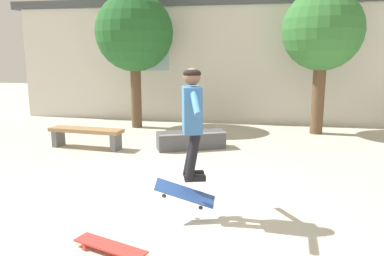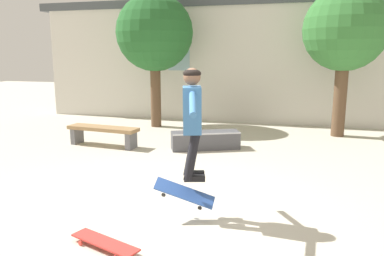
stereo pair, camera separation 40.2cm
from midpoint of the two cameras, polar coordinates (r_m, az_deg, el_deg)
The scene contains 9 objects.
ground_plane at distance 5.03m, azimuth -7.70°, elevation -13.26°, with size 40.00×40.00×0.00m, color beige.
building_backdrop at distance 11.61m, azimuth 3.13°, elevation 10.50°, with size 13.53×0.52×4.91m.
tree_right at distance 10.22m, azimuth 18.17°, elevation 13.78°, with size 2.04×2.04×3.69m.
tree_left at distance 10.75m, azimuth -9.87°, elevation 14.02°, with size 2.14×2.14×3.73m.
park_bench at distance 8.72m, azimuth -17.11°, elevation -0.84°, with size 1.73×0.56×0.45m.
skate_ledge at distance 8.31m, azimuth -1.53°, elevation -1.86°, with size 1.55×1.03×0.39m.
skater at distance 4.58m, azimuth -2.50°, elevation 2.06°, with size 0.44×1.22×1.39m.
skateboard_flipping at distance 4.79m, azimuth -3.54°, elevation -9.94°, with size 0.73×0.34×0.38m.
skateboard_resting at distance 4.30m, azimuth -15.16°, elevation -17.06°, with size 0.89×0.47×0.08m.
Camera 1 is at (1.28, -4.39, 2.08)m, focal length 35.00 mm.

